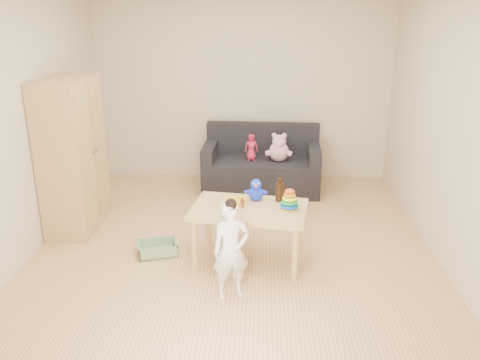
{
  "coord_description": "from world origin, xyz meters",
  "views": [
    {
      "loc": [
        0.26,
        -4.65,
        2.41
      ],
      "look_at": [
        0.05,
        0.25,
        0.65
      ],
      "focal_mm": 38.0,
      "sensor_mm": 36.0,
      "label": 1
    }
  ],
  "objects_px": {
    "wardrobe": "(72,155)",
    "play_table": "(249,235)",
    "sofa": "(261,174)",
    "toddler": "(231,251)"
  },
  "relations": [
    {
      "from": "wardrobe",
      "to": "sofa",
      "type": "height_order",
      "value": "wardrobe"
    },
    {
      "from": "sofa",
      "to": "play_table",
      "type": "height_order",
      "value": "play_table"
    },
    {
      "from": "wardrobe",
      "to": "play_table",
      "type": "height_order",
      "value": "wardrobe"
    },
    {
      "from": "sofa",
      "to": "play_table",
      "type": "bearing_deg",
      "value": -91.07
    },
    {
      "from": "wardrobe",
      "to": "play_table",
      "type": "relative_size",
      "value": 1.54
    },
    {
      "from": "wardrobe",
      "to": "sofa",
      "type": "bearing_deg",
      "value": 30.99
    },
    {
      "from": "play_table",
      "to": "toddler",
      "type": "height_order",
      "value": "toddler"
    },
    {
      "from": "sofa",
      "to": "toddler",
      "type": "height_order",
      "value": "toddler"
    },
    {
      "from": "play_table",
      "to": "toddler",
      "type": "bearing_deg",
      "value": -102.07
    },
    {
      "from": "play_table",
      "to": "sofa",
      "type": "bearing_deg",
      "value": 86.68
    }
  ]
}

